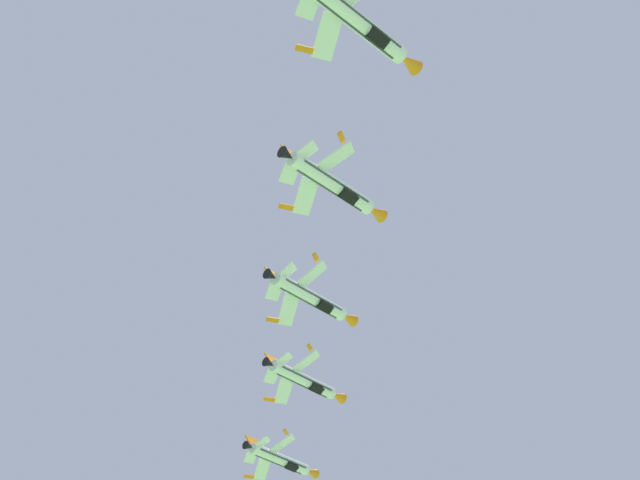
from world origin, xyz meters
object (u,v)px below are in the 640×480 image
at_px(fighter_jet_lead, 281,460).
at_px(fighter_jet_right_wing, 311,298).
at_px(fighter_jet_right_outer, 359,24).
at_px(fighter_jet_left_outer, 333,185).
at_px(fighter_jet_left_wing, 305,381).

relative_size(fighter_jet_lead, fighter_jet_right_wing, 1.00).
relative_size(fighter_jet_right_wing, fighter_jet_right_outer, 1.00).
relative_size(fighter_jet_lead, fighter_jet_right_outer, 1.00).
bearing_deg(fighter_jet_right_wing, fighter_jet_right_outer, -41.72).
bearing_deg(fighter_jet_left_outer, fighter_jet_lead, 138.88).
bearing_deg(fighter_jet_left_wing, fighter_jet_lead, 142.34).
distance_m(fighter_jet_lead, fighter_jet_right_outer, 96.64).
relative_size(fighter_jet_lead, fighter_jet_left_outer, 1.00).
height_order(fighter_jet_lead, fighter_jet_left_wing, fighter_jet_left_wing).
relative_size(fighter_jet_left_outer, fighter_jet_right_outer, 1.00).
bearing_deg(fighter_jet_right_outer, fighter_jet_left_wing, 137.40).
relative_size(fighter_jet_right_wing, fighter_jet_left_outer, 1.00).
bearing_deg(fighter_jet_right_wing, fighter_jet_lead, 139.00).
height_order(fighter_jet_right_wing, fighter_jet_left_outer, fighter_jet_right_wing).
relative_size(fighter_jet_left_wing, fighter_jet_right_wing, 1.00).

